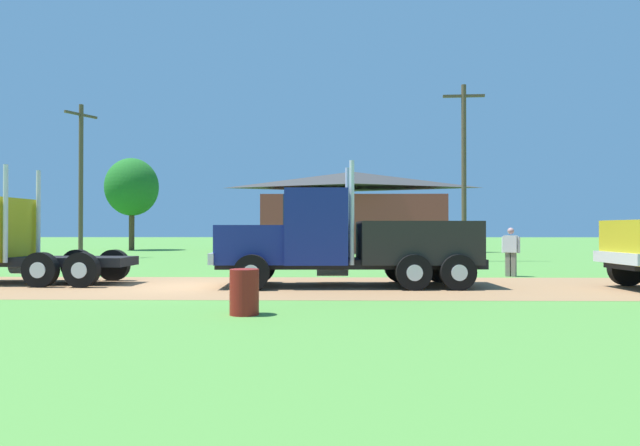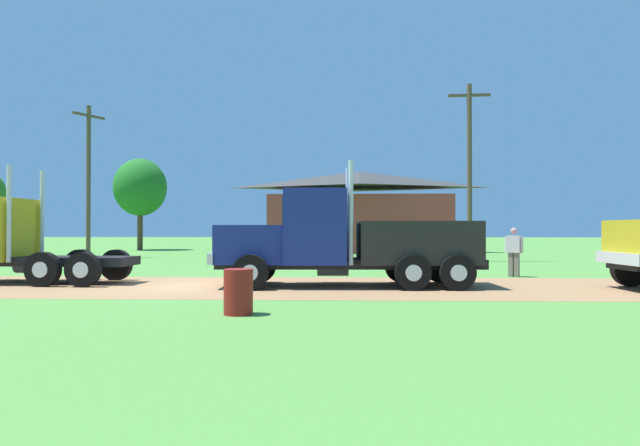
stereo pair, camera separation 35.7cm
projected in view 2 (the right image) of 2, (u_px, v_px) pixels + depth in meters
The scene contains 9 objects.
ground_plane at pixel (193, 286), 16.80m from camera, with size 200.00×200.00×0.00m, color #508A38.
dirt_track at pixel (193, 286), 16.80m from camera, with size 120.00×6.40×0.01m, color #986F49.
truck_foreground_white at pixel (347, 242), 16.84m from camera, with size 8.10×2.97×3.69m.
visitor_far_side at pixel (514, 250), 20.10m from camera, with size 0.57×0.46×1.77m.
steel_barrel at pixel (238, 292), 11.25m from camera, with size 0.59×0.59×0.92m, color maroon.
shed_building at pixel (359, 213), 41.38m from camera, with size 13.75×5.70×5.99m.
utility_pole_near at pixel (88, 177), 33.43m from camera, with size 1.17×2.00×9.14m.
utility_pole_far at pixel (469, 168), 29.63m from camera, with size 2.20×0.26×9.45m.
tree_mid at pixel (140, 188), 45.86m from camera, with size 4.28×4.28×7.52m.
Camera 2 is at (4.49, -16.66, 1.73)m, focal length 31.33 mm.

